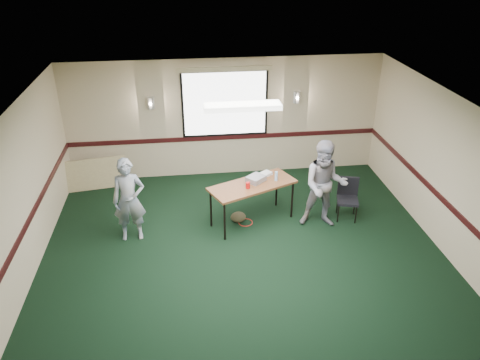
{
  "coord_description": "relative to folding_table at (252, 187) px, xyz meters",
  "views": [
    {
      "loc": [
        -0.9,
        -5.85,
        4.98
      ],
      "look_at": [
        0.0,
        1.3,
        1.2
      ],
      "focal_mm": 35.0,
      "sensor_mm": 36.0,
      "label": 1
    }
  ],
  "objects": [
    {
      "name": "ground",
      "position": [
        -0.3,
        -1.81,
        -0.77
      ],
      "size": [
        8.0,
        8.0,
        0.0
      ],
      "primitive_type": "plane",
      "color": "black",
      "rests_on": "ground"
    },
    {
      "name": "room_shell",
      "position": [
        -0.3,
        0.31,
        0.81
      ],
      "size": [
        8.0,
        8.02,
        8.0
      ],
      "color": "#CAB692",
      "rests_on": "ground"
    },
    {
      "name": "folding_table",
      "position": [
        0.0,
        0.0,
        0.0
      ],
      "size": [
        1.78,
        1.27,
        0.83
      ],
      "rotation": [
        0.0,
        0.0,
        0.42
      ],
      "color": "#582C19",
      "rests_on": "ground"
    },
    {
      "name": "projector",
      "position": [
        0.08,
        0.11,
        0.11
      ],
      "size": [
        0.42,
        0.41,
        0.11
      ],
      "primitive_type": "cube",
      "rotation": [
        0.0,
        0.0,
        0.72
      ],
      "color": "gray",
      "rests_on": "folding_table"
    },
    {
      "name": "game_console",
      "position": [
        0.32,
        0.36,
        0.09
      ],
      "size": [
        0.27,
        0.26,
        0.05
      ],
      "primitive_type": "cube",
      "rotation": [
        0.0,
        0.0,
        0.62
      ],
      "color": "silver",
      "rests_on": "folding_table"
    },
    {
      "name": "red_cup",
      "position": [
        -0.11,
        -0.14,
        0.12
      ],
      "size": [
        0.08,
        0.08,
        0.12
      ],
      "primitive_type": "cylinder",
      "color": "red",
      "rests_on": "folding_table"
    },
    {
      "name": "water_bottle",
      "position": [
        0.47,
        0.09,
        0.15
      ],
      "size": [
        0.06,
        0.06,
        0.19
      ],
      "primitive_type": "cylinder",
      "color": "#99CBFB",
      "rests_on": "folding_table"
    },
    {
      "name": "duffel_bag",
      "position": [
        -0.27,
        0.02,
        -0.66
      ],
      "size": [
        0.3,
        0.23,
        0.21
      ],
      "primitive_type": "ellipsoid",
      "rotation": [
        0.0,
        0.0,
        -0.0
      ],
      "color": "#3F3724",
      "rests_on": "ground"
    },
    {
      "name": "cable_coil",
      "position": [
        -0.13,
        -0.04,
        -0.76
      ],
      "size": [
        0.37,
        0.37,
        0.01
      ],
      "primitive_type": "torus",
      "rotation": [
        0.0,
        0.0,
        0.41
      ],
      "color": "red",
      "rests_on": "ground"
    },
    {
      "name": "folded_table",
      "position": [
        -3.21,
        1.79,
        -0.42
      ],
      "size": [
        1.35,
        0.39,
        0.68
      ],
      "primitive_type": "cube",
      "rotation": [
        -0.21,
        0.0,
        0.15
      ],
      "color": "tan",
      "rests_on": "ground"
    },
    {
      "name": "conference_chair",
      "position": [
        1.88,
        -0.03,
        -0.29
      ],
      "size": [
        0.49,
        0.5,
        0.82
      ],
      "rotation": [
        0.0,
        0.0,
        -0.26
      ],
      "color": "black",
      "rests_on": "ground"
    },
    {
      "name": "person_left",
      "position": [
        -2.27,
        -0.26,
        0.03
      ],
      "size": [
        0.59,
        0.4,
        1.59
      ],
      "primitive_type": "imported",
      "rotation": [
        0.0,
        0.0,
        0.04
      ],
      "color": "#3E5D89",
      "rests_on": "ground"
    },
    {
      "name": "person_right",
      "position": [
        1.32,
        -0.27,
        0.1
      ],
      "size": [
        0.96,
        0.81,
        1.73
      ],
      "primitive_type": "imported",
      "rotation": [
        0.0,
        0.0,
        -0.2
      ],
      "color": "#788DBC",
      "rests_on": "ground"
    }
  ]
}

